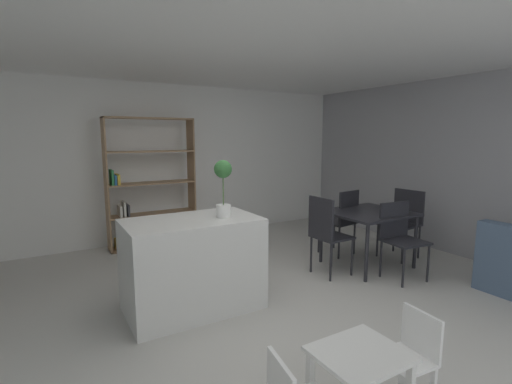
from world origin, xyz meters
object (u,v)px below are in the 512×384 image
Objects in this scene: child_table at (360,366)px; child_chair_right at (411,352)px; open_bookshelf at (146,189)px; dining_chair_near at (399,233)px; dining_chair_window_side at (404,217)px; dining_table at (368,217)px; dining_chair_island_side at (326,230)px; kitchen_island at (193,264)px; potted_plant_on_island at (223,183)px; dining_chair_far at (343,217)px.

child_chair_right is (0.46, -0.01, -0.06)m from child_table.
open_bookshelf is 3.70m from dining_chair_near.
dining_chair_window_side is (3.04, -2.36, -0.33)m from open_bookshelf.
dining_table is at bearing 144.17° from child_chair_right.
kitchen_island is at bearing 88.57° from dining_chair_island_side.
potted_plant_on_island reaches higher than dining_chair_near.
dining_chair_near is (1.71, 1.45, 0.23)m from child_chair_right.
dining_chair_near reaches higher than child_chair_right.
dining_table is at bearing -45.72° from open_bookshelf.
child_chair_right is 0.61× the size of dining_chair_window_side.
kitchen_island is 1.35× the size of dining_chair_far.
dining_chair_far reaches higher than dining_table.
dining_chair_far is at bearing 150.14° from child_chair_right.
kitchen_island is 2.46m from dining_table.
child_table is at bearing 39.83° from dining_chair_far.
dining_chair_island_side is 1.03× the size of dining_chair_window_side.
dining_table is 1.10× the size of dining_chair_near.
child_table is (-0.01, -1.86, -0.88)m from potted_plant_on_island.
potted_plant_on_island is at bearing -86.13° from open_bookshelf.
dining_chair_island_side reaches higher than dining_chair_far.
open_bookshelf reaches higher than dining_chair_window_side.
open_bookshelf is 2.09× the size of dining_chair_far.
open_bookshelf reaches higher than child_table.
dining_chair_window_side reaches higher than dining_chair_near.
dining_chair_island_side is at bearing 3.07° from potted_plant_on_island.
open_bookshelf is 2.02× the size of dining_chair_island_side.
dining_chair_far reaches higher than child_chair_right.
dining_chair_near is at bearing -50.95° from open_bookshelf.
open_bookshelf reaches higher than dining_chair_near.
potted_plant_on_island is 0.59× the size of dining_chair_window_side.
dining_chair_window_side is at bearing 138.09° from dining_chair_far.
child_table is at bearing 141.93° from dining_chair_island_side.
potted_plant_on_island is 0.59× the size of dining_chair_far.
dining_table is (2.16, 1.94, 0.28)m from child_table.
potted_plant_on_island is (0.31, -0.07, 0.80)m from kitchen_island.
dining_table is (2.45, 0.01, 0.20)m from kitchen_island.
dining_chair_near is 0.96× the size of dining_chair_far.
dining_chair_near reaches higher than kitchen_island.
child_chair_right is 0.61× the size of dining_chair_far.
dining_table is (2.31, -2.37, -0.25)m from open_bookshelf.
child_chair_right is 2.25m from dining_chair_near.
child_table is 2.41m from dining_chair_island_side.
potted_plant_on_island is 0.56× the size of dining_table.
dining_chair_island_side is at bearing -179.78° from dining_table.
open_bookshelf is at bearing 32.13° from dining_chair_island_side.
open_bookshelf is 4.39m from child_chair_right.
dining_chair_near reaches higher than dining_table.
potted_plant_on_island is at bearing 91.48° from dining_chair_island_side.
dining_chair_island_side is (1.42, 0.08, -0.68)m from potted_plant_on_island.
child_chair_right is at bearing -76.50° from potted_plant_on_island.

